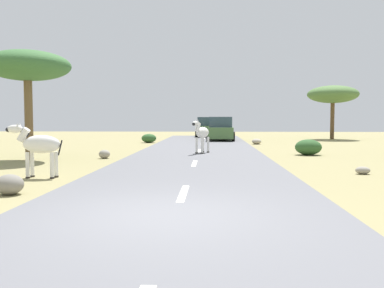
{
  "coord_description": "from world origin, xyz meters",
  "views": [
    {
      "loc": [
        0.87,
        -6.94,
        1.69
      ],
      "look_at": [
        0.18,
        7.93,
        0.76
      ],
      "focal_mm": 38.74,
      "sensor_mm": 36.0,
      "label": 1
    }
  ],
  "objects_px": {
    "tree_4": "(27,67)",
    "rock_2": "(104,154)",
    "car_0": "(221,130)",
    "car_1": "(207,128)",
    "bush_1": "(149,138)",
    "rock_0": "(9,185)",
    "zebra_1": "(38,145)",
    "tree_1": "(333,95)",
    "bush_0": "(308,147)",
    "zebra_0": "(202,133)",
    "rock_3": "(257,141)",
    "rock_1": "(363,170)"
  },
  "relations": [
    {
      "from": "zebra_0",
      "to": "rock_3",
      "type": "bearing_deg",
      "value": -91.16
    },
    {
      "from": "bush_0",
      "to": "bush_1",
      "type": "distance_m",
      "value": 12.69
    },
    {
      "from": "bush_0",
      "to": "tree_4",
      "type": "bearing_deg",
      "value": -166.61
    },
    {
      "from": "rock_3",
      "to": "bush_1",
      "type": "bearing_deg",
      "value": 169.58
    },
    {
      "from": "zebra_1",
      "to": "tree_1",
      "type": "distance_m",
      "value": 26.81
    },
    {
      "from": "zebra_0",
      "to": "tree_4",
      "type": "distance_m",
      "value": 8.04
    },
    {
      "from": "rock_2",
      "to": "rock_1",
      "type": "bearing_deg",
      "value": -26.19
    },
    {
      "from": "zebra_0",
      "to": "car_0",
      "type": "xyz_separation_m",
      "value": [
        1.15,
        11.42,
        -0.15
      ]
    },
    {
      "from": "car_0",
      "to": "rock_0",
      "type": "distance_m",
      "value": 22.6
    },
    {
      "from": "car_1",
      "to": "rock_3",
      "type": "xyz_separation_m",
      "value": [
        3.36,
        -9.83,
        -0.67
      ]
    },
    {
      "from": "car_0",
      "to": "rock_0",
      "type": "height_order",
      "value": "car_0"
    },
    {
      "from": "tree_4",
      "to": "rock_2",
      "type": "relative_size",
      "value": 9.34
    },
    {
      "from": "bush_0",
      "to": "rock_3",
      "type": "distance_m",
      "value": 7.99
    },
    {
      "from": "bush_1",
      "to": "rock_0",
      "type": "xyz_separation_m",
      "value": [
        -0.15,
        -19.48,
        -0.08
      ]
    },
    {
      "from": "car_0",
      "to": "tree_4",
      "type": "height_order",
      "value": "tree_4"
    },
    {
      "from": "zebra_1",
      "to": "rock_2",
      "type": "bearing_deg",
      "value": -1.46
    },
    {
      "from": "tree_1",
      "to": "rock_1",
      "type": "relative_size",
      "value": 9.75
    },
    {
      "from": "car_0",
      "to": "bush_0",
      "type": "relative_size",
      "value": 3.63
    },
    {
      "from": "zebra_0",
      "to": "rock_0",
      "type": "distance_m",
      "value": 11.33
    },
    {
      "from": "zebra_0",
      "to": "rock_2",
      "type": "xyz_separation_m",
      "value": [
        -4.03,
        -2.32,
        -0.81
      ]
    },
    {
      "from": "zebra_0",
      "to": "bush_1",
      "type": "relative_size",
      "value": 1.56
    },
    {
      "from": "car_0",
      "to": "car_1",
      "type": "xyz_separation_m",
      "value": [
        -1.11,
        5.98,
        0.0
      ]
    },
    {
      "from": "car_0",
      "to": "rock_0",
      "type": "relative_size",
      "value": 7.07
    },
    {
      "from": "car_1",
      "to": "tree_4",
      "type": "bearing_deg",
      "value": -110.49
    },
    {
      "from": "tree_1",
      "to": "rock_0",
      "type": "relative_size",
      "value": 6.95
    },
    {
      "from": "rock_0",
      "to": "rock_2",
      "type": "xyz_separation_m",
      "value": [
        -0.03,
        8.25,
        -0.04
      ]
    },
    {
      "from": "rock_1",
      "to": "tree_4",
      "type": "bearing_deg",
      "value": 162.75
    },
    {
      "from": "rock_3",
      "to": "rock_1",
      "type": "bearing_deg",
      "value": -83.5
    },
    {
      "from": "zebra_0",
      "to": "rock_0",
      "type": "height_order",
      "value": "zebra_0"
    },
    {
      "from": "tree_1",
      "to": "zebra_1",
      "type": "bearing_deg",
      "value": -123.18
    },
    {
      "from": "bush_0",
      "to": "bush_1",
      "type": "relative_size",
      "value": 1.19
    },
    {
      "from": "car_1",
      "to": "rock_2",
      "type": "distance_m",
      "value": 20.15
    },
    {
      "from": "tree_1",
      "to": "rock_2",
      "type": "height_order",
      "value": "tree_1"
    },
    {
      "from": "bush_0",
      "to": "rock_3",
      "type": "xyz_separation_m",
      "value": [
        -1.51,
        7.84,
        -0.18
      ]
    },
    {
      "from": "car_0",
      "to": "rock_2",
      "type": "height_order",
      "value": "car_0"
    },
    {
      "from": "bush_0",
      "to": "rock_2",
      "type": "relative_size",
      "value": 2.57
    },
    {
      "from": "rock_1",
      "to": "rock_3",
      "type": "bearing_deg",
      "value": 96.5
    },
    {
      "from": "car_0",
      "to": "bush_1",
      "type": "xyz_separation_m",
      "value": [
        -5.0,
        -2.51,
        -0.54
      ]
    },
    {
      "from": "car_0",
      "to": "tree_1",
      "type": "xyz_separation_m",
      "value": [
        9.02,
        2.91,
        2.72
      ]
    },
    {
      "from": "zebra_0",
      "to": "rock_2",
      "type": "height_order",
      "value": "zebra_0"
    },
    {
      "from": "zebra_0",
      "to": "tree_1",
      "type": "bearing_deg",
      "value": -102.34
    },
    {
      "from": "bush_0",
      "to": "rock_2",
      "type": "height_order",
      "value": "bush_0"
    },
    {
      "from": "rock_0",
      "to": "rock_2",
      "type": "bearing_deg",
      "value": 90.18
    },
    {
      "from": "zebra_0",
      "to": "rock_2",
      "type": "relative_size",
      "value": 3.39
    },
    {
      "from": "tree_1",
      "to": "rock_1",
      "type": "distance_m",
      "value": 22.0
    },
    {
      "from": "bush_0",
      "to": "rock_1",
      "type": "bearing_deg",
      "value": -88.9
    },
    {
      "from": "rock_0",
      "to": "rock_2",
      "type": "distance_m",
      "value": 8.25
    },
    {
      "from": "car_0",
      "to": "rock_2",
      "type": "xyz_separation_m",
      "value": [
        -5.18,
        -13.75,
        -0.66
      ]
    },
    {
      "from": "tree_4",
      "to": "bush_0",
      "type": "relative_size",
      "value": 3.64
    },
    {
      "from": "bush_0",
      "to": "car_1",
      "type": "bearing_deg",
      "value": 105.41
    }
  ]
}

